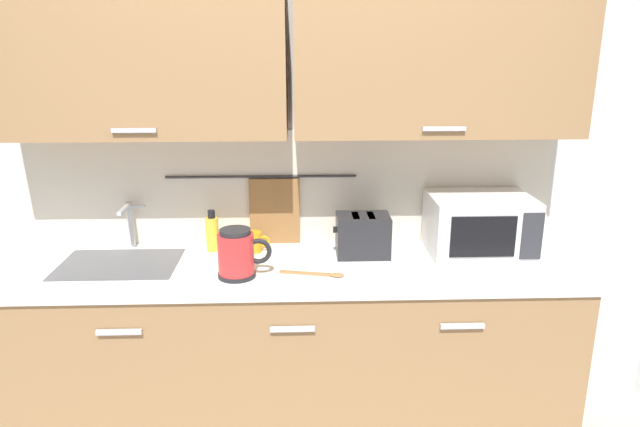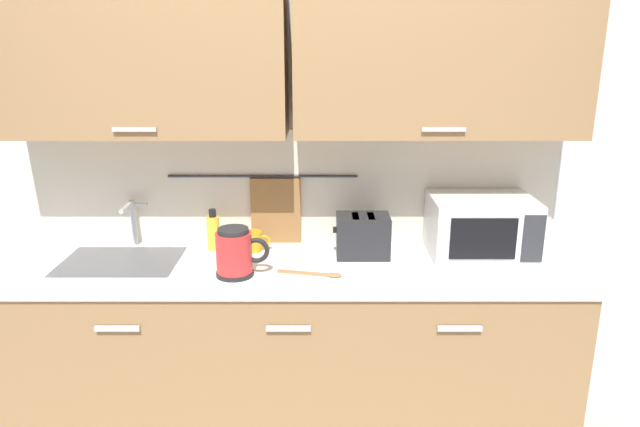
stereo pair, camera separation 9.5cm
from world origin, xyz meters
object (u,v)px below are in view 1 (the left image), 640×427
electric_kettle (237,254)px  wooden_spoon (320,274)px  dish_soap_bottle (212,233)px  mug_near_sink (254,242)px  microwave (479,225)px  toaster (363,235)px

electric_kettle → wooden_spoon: size_ratio=0.82×
electric_kettle → wooden_spoon: 0.36m
dish_soap_bottle → mug_near_sink: size_ratio=1.63×
microwave → dish_soap_bottle: (-1.23, 0.07, -0.05)m
electric_kettle → mug_near_sink: size_ratio=1.89×
electric_kettle → mug_near_sink: 0.31m
dish_soap_bottle → toaster: 0.70m
microwave → dish_soap_bottle: 1.24m
mug_near_sink → wooden_spoon: mug_near_sink is taller
toaster → electric_kettle: bearing=-156.5°
microwave → mug_near_sink: 1.05m
electric_kettle → wooden_spoon: electric_kettle is taller
electric_kettle → dish_soap_bottle: 0.36m
mug_near_sink → toaster: bearing=-7.1°
dish_soap_bottle → wooden_spoon: (0.49, -0.32, -0.08)m
microwave → wooden_spoon: bearing=-161.3°
microwave → mug_near_sink: (-1.04, 0.05, -0.09)m
dish_soap_bottle → toaster: dish_soap_bottle is taller
electric_kettle → microwave: bearing=13.0°
microwave → electric_kettle: 1.12m
dish_soap_bottle → microwave: bearing=-3.4°
electric_kettle → wooden_spoon: bearing=-0.1°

